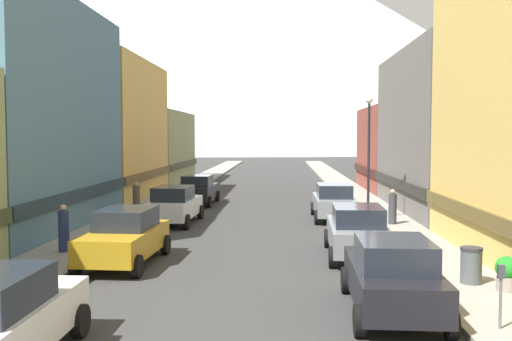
% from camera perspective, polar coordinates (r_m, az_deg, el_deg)
% --- Properties ---
extents(sidewalk_left, '(2.50, 100.00, 0.15)m').
position_cam_1_polar(sidewalk_left, '(41.72, -7.76, -2.13)').
color(sidewalk_left, gray).
rests_on(sidewalk_left, ground).
extents(sidewalk_right, '(2.50, 100.00, 0.15)m').
position_cam_1_polar(sidewalk_right, '(41.35, 9.56, -2.20)').
color(sidewalk_right, gray).
rests_on(sidewalk_right, ground).
extents(storefront_left_2, '(8.03, 12.28, 9.05)m').
position_cam_1_polar(storefront_left_2, '(39.20, -16.19, 3.69)').
color(storefront_left_2, '#D8B259').
rests_on(storefront_left_2, ground).
extents(storefront_left_3, '(7.55, 13.40, 6.27)m').
position_cam_1_polar(storefront_left_3, '(51.75, -11.24, 2.18)').
color(storefront_left_3, '#8C9966').
rests_on(storefront_left_3, ground).
extents(storefront_right_2, '(8.03, 13.15, 8.70)m').
position_cam_1_polar(storefront_right_2, '(32.63, 20.72, 3.37)').
color(storefront_right_2, '#66605B').
rests_on(storefront_right_2, ground).
extents(storefront_right_3, '(8.61, 10.16, 6.25)m').
position_cam_1_polar(storefront_right_3, '(44.12, 16.26, 1.88)').
color(storefront_right_3, brown).
rests_on(storefront_right_3, ground).
extents(car_left_1, '(2.25, 4.48, 1.78)m').
position_cam_1_polar(car_left_1, '(18.87, -13.00, -6.45)').
color(car_left_1, '#B28419').
rests_on(car_left_1, ground).
extents(car_left_2, '(2.25, 4.48, 1.78)m').
position_cam_1_polar(car_left_2, '(27.01, -8.19, -3.42)').
color(car_left_2, silver).
rests_on(car_left_2, ground).
extents(car_left_3, '(2.18, 4.46, 1.78)m').
position_cam_1_polar(car_left_3, '(34.50, -5.82, -1.91)').
color(car_left_3, black).
rests_on(car_left_3, ground).
extents(car_right_0, '(2.17, 4.45, 1.78)m').
position_cam_1_polar(car_right_0, '(13.73, 13.50, -10.19)').
color(car_right_0, black).
rests_on(car_right_0, ground).
extents(car_right_1, '(2.19, 4.46, 1.78)m').
position_cam_1_polar(car_right_1, '(19.66, 10.11, -6.01)').
color(car_right_1, slate).
rests_on(car_right_1, ground).
extents(car_right_2, '(2.06, 4.40, 1.78)m').
position_cam_1_polar(car_right_2, '(28.28, 7.79, -3.10)').
color(car_right_2, slate).
rests_on(car_right_2, ground).
extents(parking_meter_near, '(0.14, 0.10, 1.33)m').
position_cam_1_polar(parking_meter_near, '(12.96, 23.33, -10.69)').
color(parking_meter_near, '#595960').
rests_on(parking_meter_near, sidewalk_right).
extents(trash_bin_right, '(0.59, 0.59, 0.98)m').
position_cam_1_polar(trash_bin_right, '(16.59, 20.75, -8.86)').
color(trash_bin_right, '#4C5156').
rests_on(trash_bin_right, sidewalk_right).
extents(potted_plant_1, '(0.58, 0.58, 0.90)m').
position_cam_1_polar(potted_plant_1, '(16.12, 23.82, -9.36)').
color(potted_plant_1, gray).
rests_on(potted_plant_1, sidewalk_right).
extents(pedestrian_0, '(0.36, 0.36, 1.63)m').
position_cam_1_polar(pedestrian_0, '(20.72, -18.71, -5.66)').
color(pedestrian_0, navy).
rests_on(pedestrian_0, sidewalk_left).
extents(pedestrian_1, '(0.36, 0.36, 1.58)m').
position_cam_1_polar(pedestrian_1, '(26.47, 13.52, -3.68)').
color(pedestrian_1, '#333338').
rests_on(pedestrian_1, sidewalk_right).
extents(pedestrian_2, '(0.36, 0.36, 1.63)m').
position_cam_1_polar(pedestrian_2, '(29.97, -11.90, -2.78)').
color(pedestrian_2, brown).
rests_on(pedestrian_2, sidewalk_left).
extents(streetlamp_right, '(0.36, 0.36, 5.86)m').
position_cam_1_polar(streetlamp_right, '(27.44, 11.24, 3.12)').
color(streetlamp_right, black).
rests_on(streetlamp_right, sidewalk_right).
extents(mountain_backdrop, '(312.43, 312.43, 105.01)m').
position_cam_1_polar(mountain_backdrop, '(271.24, -2.50, 13.74)').
color(mountain_backdrop, silver).
rests_on(mountain_backdrop, ground).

